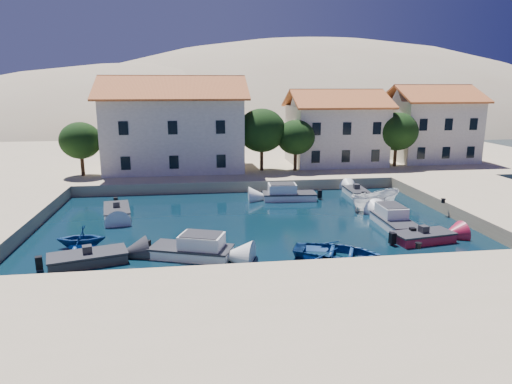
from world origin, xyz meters
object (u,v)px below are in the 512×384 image
building_mid (335,126)px  cabin_cruiser_east (395,220)px  building_left (174,122)px  cabin_cruiser_south (191,249)px  boat_east (375,209)px  building_right (430,122)px  rowboat_south (336,258)px

building_mid → cabin_cruiser_east: 21.93m
building_left → cabin_cruiser_south: (1.64, -24.17, -5.46)m
boat_east → building_right: bearing=-52.7°
building_left → boat_east: size_ratio=3.31×
building_right → building_mid: bearing=-175.2°
building_mid → cabin_cruiser_south: 30.39m
boat_east → cabin_cruiser_south: bearing=105.7°
building_right → rowboat_south: 34.54m
building_left → rowboat_south: bearing=-68.8°
cabin_cruiser_east → boat_east: 4.77m
rowboat_south → boat_east: boat_east is taller
building_left → cabin_cruiser_south: bearing=-86.1°
building_left → building_mid: 18.04m
rowboat_south → building_left: bearing=44.2°
cabin_cruiser_south → building_left: bearing=113.7°
building_mid → boat_east: bearing=-95.9°
cabin_cruiser_east → boat_east: bearing=-5.0°
building_left → cabin_cruiser_east: bearing=-52.1°
building_mid → building_right: building_right is taller
building_mid → cabin_cruiser_south: (-16.36, -25.17, -4.75)m
building_mid → cabin_cruiser_south: bearing=-123.0°
building_right → cabin_cruiser_east: (-14.20, -22.29, -5.00)m
building_right → cabin_cruiser_east: 26.90m
building_right → cabin_cruiser_south: (-28.36, -26.17, -5.00)m
building_right → boat_east: size_ratio=2.13×
building_right → boat_east: 22.95m
cabin_cruiser_south → cabin_cruiser_east: size_ratio=1.08×
rowboat_south → cabin_cruiser_east: (5.88, 5.28, 0.48)m
building_mid → cabin_cruiser_south: size_ratio=2.07×
building_left → building_mid: size_ratio=1.40×
rowboat_south → boat_east: 11.85m
cabin_cruiser_south → boat_east: bearing=50.3°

